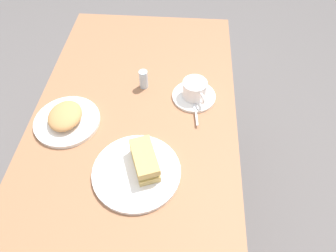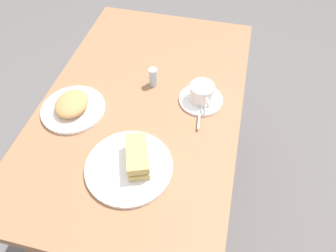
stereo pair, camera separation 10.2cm
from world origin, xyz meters
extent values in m
plane|color=#605A59|center=(0.00, 0.00, 0.00)|extent=(6.00, 6.00, 0.00)
cube|color=#9B6544|center=(0.00, 0.00, 0.72)|extent=(1.15, 0.73, 0.05)
cylinder|color=#94643C|center=(0.50, -0.29, 0.35)|extent=(0.07, 0.07, 0.69)
cylinder|color=#94643C|center=(-0.50, 0.29, 0.35)|extent=(0.07, 0.07, 0.69)
cylinder|color=#94643C|center=(0.50, 0.29, 0.35)|extent=(0.07, 0.07, 0.69)
cylinder|color=white|center=(-0.29, -0.04, 0.75)|extent=(0.27, 0.27, 0.01)
cube|color=tan|center=(-0.27, -0.07, 0.77)|extent=(0.15, 0.11, 0.03)
cube|color=#D3C87E|center=(-0.27, -0.07, 0.79)|extent=(0.14, 0.10, 0.01)
cube|color=tan|center=(-0.27, -0.07, 0.80)|extent=(0.15, 0.11, 0.03)
cylinder|color=white|center=(0.05, -0.21, 0.74)|extent=(0.16, 0.16, 0.01)
cylinder|color=white|center=(0.05, -0.21, 0.78)|extent=(0.09, 0.09, 0.07)
cylinder|color=#A27E51|center=(0.05, -0.21, 0.81)|extent=(0.08, 0.08, 0.01)
torus|color=white|center=(0.01, -0.23, 0.78)|extent=(0.04, 0.03, 0.05)
cube|color=silver|center=(-0.06, -0.22, 0.75)|extent=(0.08, 0.01, 0.00)
ellipsoid|color=silver|center=(-0.01, -0.22, 0.75)|extent=(0.03, 0.02, 0.01)
cylinder|color=white|center=(-0.10, 0.23, 0.75)|extent=(0.23, 0.23, 0.01)
ellipsoid|color=tan|center=(-0.10, 0.23, 0.78)|extent=(0.14, 0.11, 0.04)
cylinder|color=silver|center=(0.09, -0.02, 0.78)|extent=(0.03, 0.03, 0.08)
camera|label=1|loc=(-0.75, -0.17, 1.57)|focal=32.75mm
camera|label=2|loc=(-0.74, -0.27, 1.57)|focal=32.75mm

